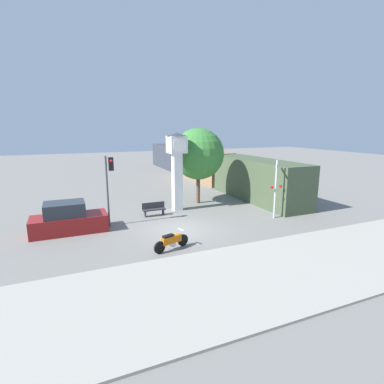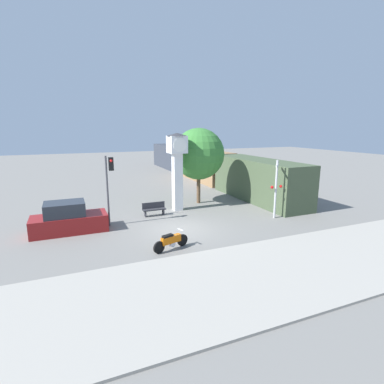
{
  "view_description": "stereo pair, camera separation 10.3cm",
  "coord_description": "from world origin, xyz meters",
  "views": [
    {
      "loc": [
        -6.07,
        -15.94,
        5.98
      ],
      "look_at": [
        1.27,
        1.17,
        1.96
      ],
      "focal_mm": 28.0,
      "sensor_mm": 36.0,
      "label": 1
    },
    {
      "loc": [
        -5.98,
        -15.98,
        5.98
      ],
      "look_at": [
        1.27,
        1.17,
        1.96
      ],
      "focal_mm": 28.0,
      "sensor_mm": 36.0,
      "label": 2
    }
  ],
  "objects": [
    {
      "name": "ground_plane",
      "position": [
        0.0,
        0.0,
        0.0
      ],
      "size": [
        120.0,
        120.0,
        0.0
      ],
      "primitive_type": "plane",
      "color": "slate"
    },
    {
      "name": "sidewalk_strip",
      "position": [
        0.0,
        -6.64,
        0.05
      ],
      "size": [
        36.0,
        6.0,
        0.1
      ],
      "color": "#9E998E",
      "rests_on": "ground_plane"
    },
    {
      "name": "motorcycle",
      "position": [
        -1.47,
        -2.64,
        0.44
      ],
      "size": [
        2.01,
        0.79,
        0.92
      ],
      "rotation": [
        0.0,
        0.0,
        0.32
      ],
      "color": "black",
      "rests_on": "ground_plane"
    },
    {
      "name": "clock_tower",
      "position": [
        1.38,
        4.15,
        3.71
      ],
      "size": [
        1.46,
        1.46,
        5.61
      ],
      "color": "white",
      "rests_on": "ground_plane"
    },
    {
      "name": "freight_train",
      "position": [
        8.79,
        15.55,
        1.7
      ],
      "size": [
        2.8,
        32.23,
        3.4
      ],
      "color": "#425138",
      "rests_on": "ground_plane"
    },
    {
      "name": "traffic_light",
      "position": [
        -3.64,
        2.42,
        2.98
      ],
      "size": [
        0.5,
        0.35,
        4.34
      ],
      "color": "#47474C",
      "rests_on": "ground_plane"
    },
    {
      "name": "railroad_crossing_signal",
      "position": [
        6.69,
        -0.29,
        2.13
      ],
      "size": [
        0.9,
        0.82,
        3.91
      ],
      "color": "#B7B7BC",
      "rests_on": "ground_plane"
    },
    {
      "name": "street_tree",
      "position": [
        3.67,
        5.48,
        3.94
      ],
      "size": [
        4.02,
        4.02,
        5.96
      ],
      "color": "brown",
      "rests_on": "ground_plane"
    },
    {
      "name": "bench",
      "position": [
        -0.63,
        3.43,
        0.49
      ],
      "size": [
        1.6,
        0.44,
        0.92
      ],
      "color": "#2D2D33",
      "rests_on": "ground_plane"
    },
    {
      "name": "parked_car",
      "position": [
        -6.12,
        2.14,
        0.75
      ],
      "size": [
        4.2,
        1.8,
        1.8
      ],
      "rotation": [
        0.0,
        0.0,
        -0.0
      ],
      "color": "maroon",
      "rests_on": "ground_plane"
    }
  ]
}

